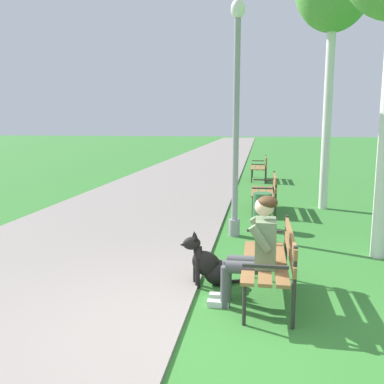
% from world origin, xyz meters
% --- Properties ---
extents(ground_plane, '(120.00, 120.00, 0.00)m').
position_xyz_m(ground_plane, '(0.00, 0.00, 0.00)').
color(ground_plane, '#33752D').
extents(paved_path, '(4.24, 60.00, 0.04)m').
position_xyz_m(paved_path, '(-2.36, 24.00, 0.02)').
color(paved_path, gray).
rests_on(paved_path, ground).
extents(park_bench_near, '(0.55, 1.50, 0.85)m').
position_xyz_m(park_bench_near, '(0.66, 1.02, 0.51)').
color(park_bench_near, olive).
rests_on(park_bench_near, ground).
extents(park_bench_mid, '(0.55, 1.50, 0.85)m').
position_xyz_m(park_bench_mid, '(0.65, 6.05, 0.51)').
color(park_bench_mid, olive).
rests_on(park_bench_mid, ground).
extents(park_bench_far, '(0.55, 1.50, 0.85)m').
position_xyz_m(park_bench_far, '(0.51, 11.37, 0.51)').
color(park_bench_far, olive).
rests_on(park_bench_far, ground).
extents(person_seated_on_near_bench, '(0.74, 0.49, 1.25)m').
position_xyz_m(person_seated_on_near_bench, '(0.45, 0.81, 0.68)').
color(person_seated_on_near_bench, '#4C4C51').
rests_on(person_seated_on_near_bench, ground).
extents(dog_black, '(0.80, 0.44, 0.71)m').
position_xyz_m(dog_black, '(-0.10, 1.32, 0.26)').
color(dog_black, black).
rests_on(dog_black, ground).
extents(lamp_post_near, '(0.24, 0.24, 4.05)m').
position_xyz_m(lamp_post_near, '(0.05, 3.73, 2.10)').
color(lamp_post_near, gray).
rests_on(lamp_post_near, ground).
extents(litter_bin, '(0.36, 0.36, 0.70)m').
position_xyz_m(litter_bin, '(0.54, 4.30, 0.35)').
color(litter_bin, '#2D6638').
rests_on(litter_bin, ground).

